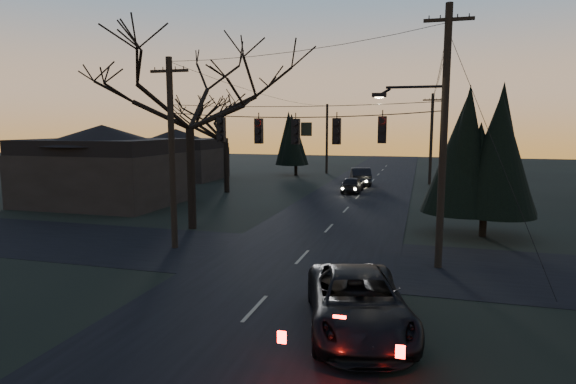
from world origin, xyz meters
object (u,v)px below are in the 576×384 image
(utility_pole_right, at_px, (438,268))
(sedan_oncoming_a, at_px, (352,185))
(utility_pole_left, at_px, (175,248))
(bare_tree_left, at_px, (189,87))
(suv_near, at_px, (358,302))
(evergreen_right, at_px, (487,149))
(sedan_oncoming_b, at_px, (360,176))
(utility_pole_far_r, at_px, (429,184))
(utility_pole_far_l, at_px, (326,173))

(utility_pole_right, height_order, sedan_oncoming_a, utility_pole_right)
(utility_pole_left, bearing_deg, sedan_oncoming_a, 75.78)
(bare_tree_left, height_order, suv_near, bare_tree_left)
(suv_near, bearing_deg, evergreen_right, 55.75)
(utility_pole_right, bearing_deg, suv_near, -109.01)
(evergreen_right, relative_size, sedan_oncoming_b, 1.56)
(utility_pole_far_r, distance_m, sedan_oncoming_b, 6.68)
(suv_near, bearing_deg, sedan_oncoming_b, 82.38)
(utility_pole_far_l, xyz_separation_m, sedan_oncoming_b, (5.20, -10.06, 0.81))
(utility_pole_far_l, bearing_deg, utility_pole_right, -72.28)
(utility_pole_right, xyz_separation_m, sedan_oncoming_b, (-6.30, 25.94, 0.81))
(utility_pole_far_r, distance_m, utility_pole_far_l, 14.01)
(utility_pole_left, xyz_separation_m, sedan_oncoming_b, (5.20, 25.94, 0.81))
(utility_pole_far_l, xyz_separation_m, sedan_oncoming_a, (5.20, -15.48, 0.67))
(suv_near, relative_size, sedan_oncoming_a, 1.44)
(utility_pole_right, relative_size, bare_tree_left, 0.93)
(utility_pole_left, distance_m, utility_pole_far_r, 30.27)
(suv_near, bearing_deg, bare_tree_left, 119.41)
(bare_tree_left, xyz_separation_m, sedan_oncoming_a, (6.35, 16.48, -6.88))
(utility_pole_right, relative_size, sedan_oncoming_a, 2.56)
(utility_pole_left, distance_m, sedan_oncoming_a, 21.18)
(utility_pole_right, relative_size, suv_near, 1.78)
(utility_pole_far_r, xyz_separation_m, evergreen_right, (2.32, -21.74, 4.40))
(utility_pole_far_l, xyz_separation_m, bare_tree_left, (-1.15, -31.97, 7.55))
(evergreen_right, xyz_separation_m, suv_near, (-4.62, -12.94, -3.62))
(utility_pole_far_r, xyz_separation_m, sedan_oncoming_a, (-6.30, -7.48, 0.67))
(evergreen_right, bearing_deg, utility_pole_left, -155.62)
(utility_pole_left, height_order, bare_tree_left, bare_tree_left)
(utility_pole_far_r, relative_size, evergreen_right, 1.12)
(sedan_oncoming_b, bearing_deg, utility_pole_far_l, -74.00)
(bare_tree_left, relative_size, suv_near, 1.92)
(utility_pole_right, bearing_deg, utility_pole_far_r, 90.00)
(utility_pole_right, distance_m, utility_pole_far_l, 37.79)
(sedan_oncoming_b, bearing_deg, utility_pole_left, 67.34)
(utility_pole_far_r, xyz_separation_m, sedan_oncoming_b, (-6.30, -2.06, 0.81))
(sedan_oncoming_b, bearing_deg, suv_near, 85.67)
(evergreen_right, distance_m, sedan_oncoming_a, 17.07)
(utility_pole_far_r, relative_size, sedan_oncoming_a, 2.17)
(utility_pole_far_l, bearing_deg, utility_pole_far_r, -34.82)
(utility_pole_right, height_order, utility_pole_far_l, utility_pole_right)
(utility_pole_right, bearing_deg, sedan_oncoming_b, 103.65)
(utility_pole_left, xyz_separation_m, bare_tree_left, (-1.15, 4.03, 7.55))
(evergreen_right, distance_m, sedan_oncoming_b, 21.78)
(utility_pole_far_l, xyz_separation_m, evergreen_right, (13.82, -29.74, 4.40))
(sedan_oncoming_b, bearing_deg, evergreen_right, 102.34)
(utility_pole_right, bearing_deg, utility_pole_left, 180.00)
(suv_near, distance_m, sedan_oncoming_b, 32.86)
(sedan_oncoming_a, xyz_separation_m, sedan_oncoming_b, (-0.00, 5.42, 0.14))
(bare_tree_left, distance_m, evergreen_right, 15.45)
(utility_pole_left, xyz_separation_m, evergreen_right, (13.82, 6.26, 4.40))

